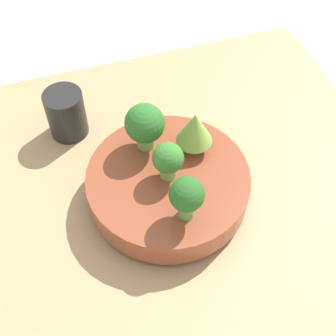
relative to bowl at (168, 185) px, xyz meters
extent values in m
plane|color=silver|center=(0.02, 0.01, -0.07)|extent=(6.00, 6.00, 0.00)
cube|color=tan|center=(0.02, 0.01, -0.05)|extent=(0.80, 0.82, 0.03)
cylinder|color=brown|center=(0.00, 0.00, -0.03)|extent=(0.12, 0.12, 0.01)
cylinder|color=brown|center=(0.00, 0.00, 0.00)|extent=(0.27, 0.27, 0.05)
cylinder|color=#7AB256|center=(-0.07, -0.02, 0.04)|extent=(0.03, 0.03, 0.03)
sphere|color=#2D6B28|center=(-0.07, -0.02, 0.08)|extent=(0.07, 0.07, 0.07)
cylinder|color=#7AB256|center=(-0.04, 0.06, 0.04)|extent=(0.02, 0.02, 0.02)
cone|color=#84AD47|center=(-0.04, 0.06, 0.08)|extent=(0.06, 0.06, 0.06)
cylinder|color=#7AB256|center=(0.00, 0.00, 0.04)|extent=(0.03, 0.03, 0.03)
sphere|color=#387A2D|center=(0.00, 0.00, 0.07)|extent=(0.05, 0.05, 0.05)
cylinder|color=#6BA34C|center=(0.08, 0.00, 0.04)|extent=(0.02, 0.02, 0.04)
sphere|color=#286023|center=(0.08, 0.00, 0.08)|extent=(0.05, 0.05, 0.05)
cylinder|color=black|center=(-0.21, -0.13, 0.01)|extent=(0.07, 0.07, 0.09)
camera|label=1|loc=(0.44, -0.14, 0.64)|focal=50.00mm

